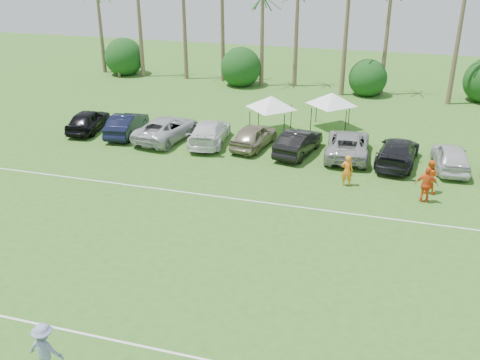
# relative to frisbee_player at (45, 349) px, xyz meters

# --- Properties ---
(field_lines) EXTENTS (80.00, 12.10, 0.01)m
(field_lines) POSITION_rel_frisbee_player_xyz_m (1.35, 7.91, -0.92)
(field_lines) COLOR white
(field_lines) RESTS_ON ground
(palm_tree_0) EXTENTS (2.40, 2.40, 8.90)m
(palm_tree_0) POSITION_rel_frisbee_player_xyz_m (-20.65, 37.91, 6.56)
(palm_tree_0) COLOR brown
(palm_tree_0) RESTS_ON ground
(palm_tree_4) EXTENTS (2.40, 2.40, 8.90)m
(palm_tree_4) POSITION_rel_frisbee_player_xyz_m (-2.65, 37.91, 6.56)
(palm_tree_4) COLOR brown
(palm_tree_4) RESTS_ON ground
(palm_tree_8) EXTENTS (2.40, 2.40, 8.90)m
(palm_tree_8) POSITION_rel_frisbee_player_xyz_m (14.35, 37.91, 6.56)
(palm_tree_8) COLOR brown
(palm_tree_8) RESTS_ON ground
(bush_tree_0) EXTENTS (4.00, 4.00, 4.00)m
(bush_tree_0) POSITION_rel_frisbee_player_xyz_m (-17.65, 38.91, 0.88)
(bush_tree_0) COLOR brown
(bush_tree_0) RESTS_ON ground
(bush_tree_1) EXTENTS (4.00, 4.00, 4.00)m
(bush_tree_1) POSITION_rel_frisbee_player_xyz_m (-4.65, 38.91, 0.88)
(bush_tree_1) COLOR brown
(bush_tree_1) RESTS_ON ground
(bush_tree_2) EXTENTS (4.00, 4.00, 4.00)m
(bush_tree_2) POSITION_rel_frisbee_player_xyz_m (7.35, 38.91, 0.88)
(bush_tree_2) COLOR brown
(bush_tree_2) RESTS_ON ground
(sideline_player_a) EXTENTS (0.74, 0.55, 1.84)m
(sideline_player_a) POSITION_rel_frisbee_player_xyz_m (7.70, 17.38, -0.00)
(sideline_player_a) COLOR orange
(sideline_player_a) RESTS_ON ground
(sideline_player_b) EXTENTS (1.04, 0.86, 1.94)m
(sideline_player_b) POSITION_rel_frisbee_player_xyz_m (12.14, 17.69, 0.05)
(sideline_player_b) COLOR orange
(sideline_player_b) RESTS_ON ground
(sideline_player_c) EXTENTS (1.19, 0.52, 2.01)m
(sideline_player_c) POSITION_rel_frisbee_player_xyz_m (11.96, 16.40, 0.08)
(sideline_player_c) COLOR #E55019
(sideline_player_c) RESTS_ON ground
(canopy_tent_left) EXTENTS (3.89, 3.89, 3.15)m
(canopy_tent_left) POSITION_rel_frisbee_player_xyz_m (1.37, 25.36, 1.77)
(canopy_tent_left) COLOR black
(canopy_tent_left) RESTS_ON ground
(canopy_tent_right) EXTENTS (3.89, 3.89, 3.15)m
(canopy_tent_right) POSITION_rel_frisbee_player_xyz_m (5.42, 27.49, 1.77)
(canopy_tent_right) COLOR black
(canopy_tent_right) RESTS_ON ground
(frisbee_player) EXTENTS (1.20, 0.70, 1.84)m
(frisbee_player) POSITION_rel_frisbee_player_xyz_m (0.00, 0.00, 0.00)
(frisbee_player) COLOR #7D85B2
(frisbee_player) RESTS_ON ground
(parked_car_0) EXTENTS (2.44, 4.90, 1.60)m
(parked_car_0) POSITION_rel_frisbee_player_xyz_m (-11.54, 21.83, -0.12)
(parked_car_0) COLOR black
(parked_car_0) RESTS_ON ground
(parked_car_1) EXTENTS (2.21, 5.03, 1.60)m
(parked_car_1) POSITION_rel_frisbee_player_xyz_m (-8.40, 21.78, -0.12)
(parked_car_1) COLOR black
(parked_car_1) RESTS_ON ground
(parked_car_2) EXTENTS (3.42, 6.08, 1.60)m
(parked_car_2) POSITION_rel_frisbee_player_xyz_m (-5.27, 21.71, -0.12)
(parked_car_2) COLOR #B3B5B7
(parked_car_2) RESTS_ON ground
(parked_car_3) EXTENTS (2.95, 5.78, 1.60)m
(parked_car_3) POSITION_rel_frisbee_player_xyz_m (-2.14, 21.86, -0.12)
(parked_car_3) COLOR white
(parked_car_3) RESTS_ON ground
(parked_car_4) EXTENTS (2.58, 4.94, 1.60)m
(parked_car_4) POSITION_rel_frisbee_player_xyz_m (0.99, 21.98, -0.12)
(parked_car_4) COLOR gray
(parked_car_4) RESTS_ON ground
(parked_car_5) EXTENTS (2.59, 5.11, 1.60)m
(parked_car_5) POSITION_rel_frisbee_player_xyz_m (4.13, 21.54, -0.12)
(parked_car_5) COLOR black
(parked_car_5) RESTS_ON ground
(parked_car_6) EXTENTS (2.99, 5.92, 1.60)m
(parked_car_6) POSITION_rel_frisbee_player_xyz_m (7.26, 22.10, -0.12)
(parked_car_6) COLOR #9B9B9C
(parked_car_6) RESTS_ON ground
(parked_car_7) EXTENTS (2.88, 5.75, 1.60)m
(parked_car_7) POSITION_rel_frisbee_player_xyz_m (10.39, 21.61, -0.12)
(parked_car_7) COLOR black
(parked_car_7) RESTS_ON ground
(parked_car_8) EXTENTS (2.25, 4.84, 1.60)m
(parked_car_8) POSITION_rel_frisbee_player_xyz_m (13.53, 21.62, -0.12)
(parked_car_8) COLOR silver
(parked_car_8) RESTS_ON ground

